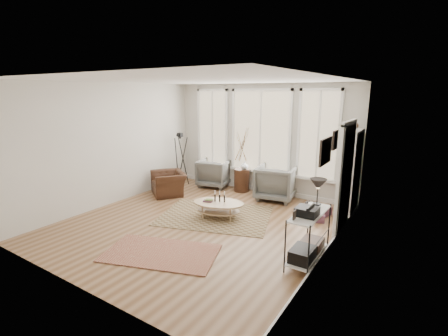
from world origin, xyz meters
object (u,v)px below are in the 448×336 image
Objects in this scene: armchair_right at (276,183)px; side_table at (242,161)px; coffee_table at (218,206)px; armchair_left at (214,173)px; accent_chair at (169,183)px; low_shelf at (309,232)px; bookcase at (350,173)px.

armchair_right is 0.54× the size of side_table.
coffee_table is at bearing 64.67° from armchair_right.
armchair_left is 0.93× the size of accent_chair.
accent_chair is (-4.30, 1.45, -0.21)m from low_shelf.
coffee_table is at bearing 114.34° from armchair_left.
side_table is at bearing -15.80° from armchair_right.
bookcase reaches higher than accent_chair.
accent_chair is at bearing -139.45° from side_table.
accent_chair is at bearing 15.16° from armchair_right.
side_table is (-2.84, 0.22, -0.11)m from bookcase.
bookcase reaches higher than coffee_table.
armchair_right is at bearing -6.57° from side_table.
coffee_table is 2.12m from side_table.
armchair_right is (1.98, -0.12, 0.04)m from armchair_left.
coffee_table is 1.36× the size of accent_chair.
armchair_left is at bearing 143.38° from low_shelf.
low_shelf is 1.40× the size of accent_chair.
armchair_left reaches higher than accent_chair.
low_shelf reaches higher than armchair_right.
armchair_right is 1.03× the size of accent_chair.
armchair_left is at bearing 176.57° from bookcase.
low_shelf is at bearing -44.58° from side_table.
armchair_right is (0.53, 1.85, 0.16)m from coffee_table.
coffee_table is (-2.31, -1.75, -0.68)m from bookcase.
bookcase is 1.17× the size of side_table.
accent_chair is (-4.35, -1.07, -0.65)m from bookcase.
coffee_table is 0.72× the size of side_table.
bookcase is 1.58× the size of low_shelf.
accent_chair is at bearing 53.10° from armchair_left.
armchair_right is 1.15m from side_table.
coffee_table is at bearing -74.80° from side_table.
armchair_left is at bearing 126.24° from coffee_table.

